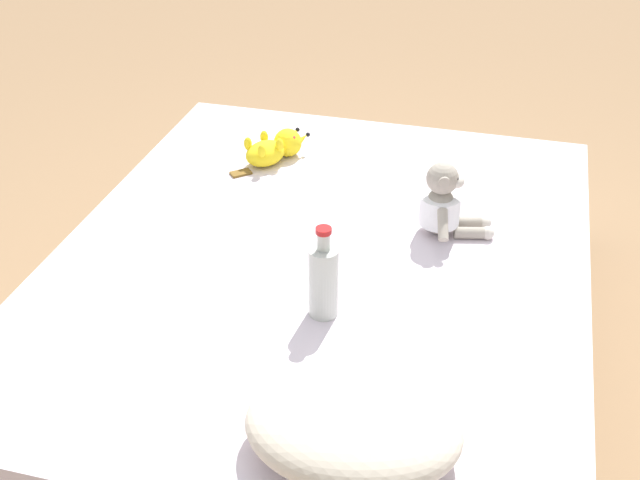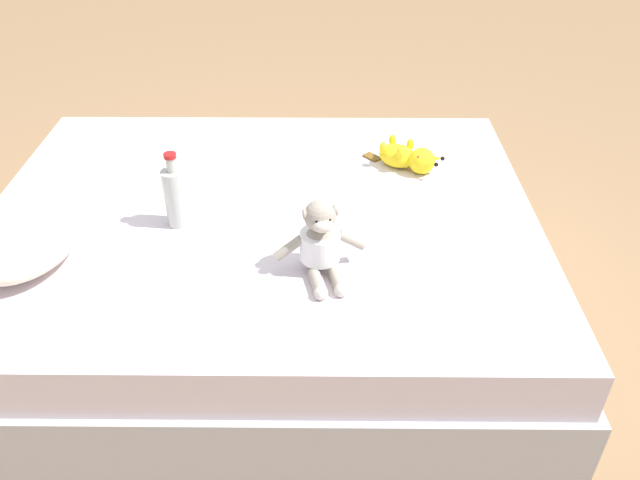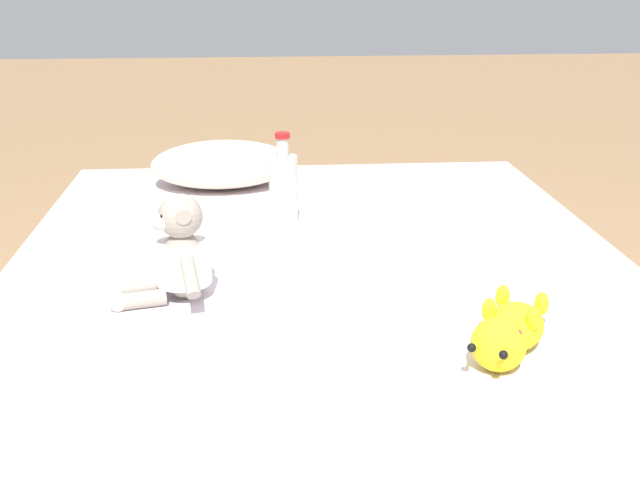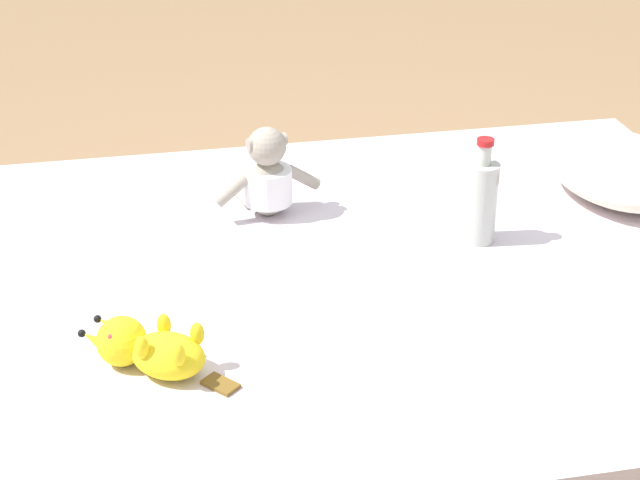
{
  "view_description": "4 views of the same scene",
  "coord_description": "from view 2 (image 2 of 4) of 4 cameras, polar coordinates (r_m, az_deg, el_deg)",
  "views": [
    {
      "loc": [
        -0.51,
        1.91,
        1.75
      ],
      "look_at": [
        0.0,
        0.0,
        0.48
      ],
      "focal_mm": 45.8,
      "sensor_mm": 36.0,
      "label": 1
    },
    {
      "loc": [
        -1.86,
        -0.22,
        1.63
      ],
      "look_at": [
        -0.31,
        -0.21,
        0.53
      ],
      "focal_mm": 35.86,
      "sensor_mm": 36.0,
      "label": 2
    },
    {
      "loc": [
        -0.15,
        -1.87,
        1.14
      ],
      "look_at": [
        0.0,
        0.0,
        0.48
      ],
      "focal_mm": 45.48,
      "sensor_mm": 36.0,
      "label": 3
    },
    {
      "loc": [
        1.98,
        -0.53,
        1.59
      ],
      "look_at": [
        -0.02,
        -0.14,
        0.5
      ],
      "focal_mm": 57.41,
      "sensor_mm": 36.0,
      "label": 4
    }
  ],
  "objects": [
    {
      "name": "glass_bottle",
      "position": [
        2.15,
        -12.73,
        3.86
      ],
      "size": [
        0.08,
        0.08,
        0.26
      ],
      "color": "#B7BCB2",
      "rests_on": "bed"
    },
    {
      "name": "plush_yellow_creature",
      "position": [
        2.48,
        7.83,
        7.32
      ],
      "size": [
        0.23,
        0.3,
        0.1
      ],
      "color": "yellow",
      "rests_on": "bed"
    },
    {
      "name": "plush_monkey",
      "position": [
        1.89,
        0.07,
        -0.28
      ],
      "size": [
        0.24,
        0.29,
        0.24
      ],
      "color": "#9E9384",
      "rests_on": "bed"
    },
    {
      "name": "bed",
      "position": [
        2.35,
        -5.04,
        -1.84
      ],
      "size": [
        1.57,
        1.96,
        0.43
      ],
      "color": "#B2B2B7",
      "rests_on": "ground_plane"
    },
    {
      "name": "ground_plane",
      "position": [
        2.49,
        -4.79,
        -5.73
      ],
      "size": [
        16.0,
        16.0,
        0.0
      ],
      "primitive_type": "plane",
      "color": "#93704C"
    },
    {
      "name": "pillow",
      "position": [
        2.17,
        -25.05,
        0.31
      ],
      "size": [
        0.49,
        0.38,
        0.14
      ],
      "color": "beige",
      "rests_on": "bed"
    }
  ]
}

